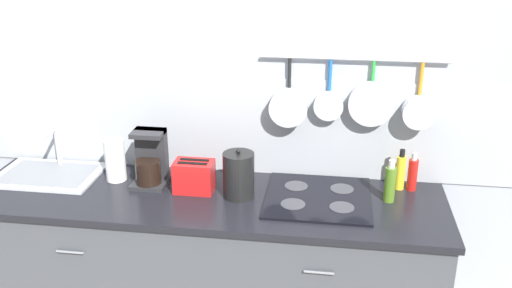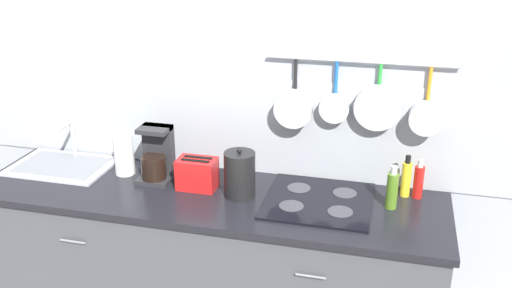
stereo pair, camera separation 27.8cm
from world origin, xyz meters
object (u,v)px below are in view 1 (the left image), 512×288
bottle_dish_soap (413,174)px  bottle_olive_oil (390,183)px  paper_towel_roll (115,160)px  toaster (194,176)px  bottle_sesame_oil (400,172)px  coffee_maker (150,162)px  kettle (239,175)px

bottle_dish_soap → bottle_olive_oil: bearing=-130.6°
paper_towel_roll → bottle_olive_oil: (1.46, -0.05, -0.02)m
paper_towel_roll → bottle_dish_soap: bearing=3.6°
toaster → bottle_dish_soap: (1.13, 0.18, 0.01)m
bottle_olive_oil → bottle_sesame_oil: bearing=66.9°
coffee_maker → toaster: 0.26m
paper_towel_roll → coffee_maker: bearing=-5.7°
bottle_olive_oil → bottle_sesame_oil: 0.17m
paper_towel_roll → coffee_maker: (0.20, -0.02, 0.01)m
coffee_maker → bottle_sesame_oil: (1.32, 0.13, -0.03)m
paper_towel_roll → bottle_dish_soap: paper_towel_roll is taller
bottle_sesame_oil → kettle: bearing=-165.9°
coffee_maker → paper_towel_roll: bearing=174.3°
kettle → bottle_olive_oil: size_ratio=1.17×
coffee_maker → toaster: size_ratio=1.37×
paper_towel_roll → bottle_olive_oil: bearing=-1.9°
coffee_maker → bottle_sesame_oil: coffee_maker is taller
paper_towel_roll → bottle_olive_oil: 1.46m
bottle_sesame_oil → bottle_dish_soap: bearing=-4.4°
toaster → kettle: 0.24m
kettle → bottle_sesame_oil: bearing=14.1°
paper_towel_roll → coffee_maker: size_ratio=0.77×
paper_towel_roll → toaster: 0.46m
bottle_sesame_oil → paper_towel_roll: bearing=-176.1°
paper_towel_roll → kettle: kettle is taller
toaster → paper_towel_roll: bearing=170.6°
bottle_dish_soap → coffee_maker: bearing=-175.0°
kettle → bottle_dish_soap: bearing=12.8°
paper_towel_roll → bottle_dish_soap: 1.59m
kettle → coffee_maker: bearing=170.6°
paper_towel_roll → bottle_sesame_oil: (1.52, 0.10, -0.02)m
paper_towel_roll → coffee_maker: 0.21m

